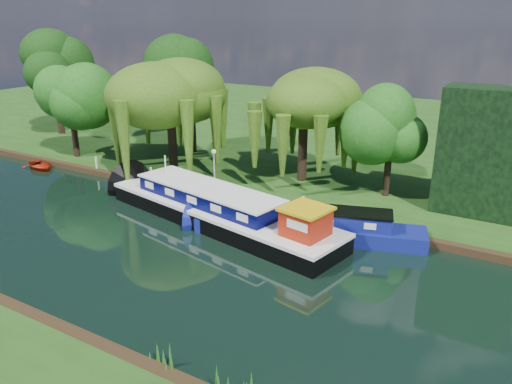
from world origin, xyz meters
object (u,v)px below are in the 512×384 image
Objects in this scene: narrowboat at (308,225)px; dutch_barge at (221,210)px; red_dinghy at (40,169)px; white_cruiser at (373,243)px.

dutch_barge is at bearing 173.60° from narrowboat.
dutch_barge is at bearing -76.98° from red_dinghy.
narrowboat is at bearing 22.29° from dutch_barge.
narrowboat is 3.88m from white_cruiser.
red_dinghy is at bearing -174.60° from dutch_barge.
dutch_barge is 20.45m from red_dinghy.
narrowboat reaches higher than red_dinghy.
dutch_barge reaches higher than red_dinghy.
white_cruiser is at bearing -1.98° from narrowboat.
white_cruiser is at bearing -71.10° from red_dinghy.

